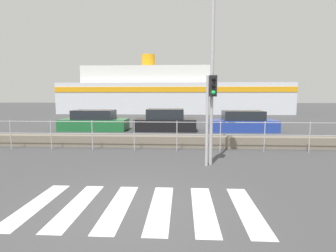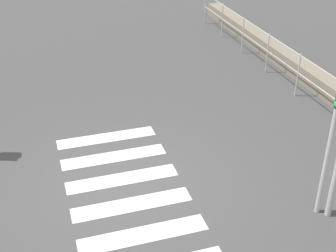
{
  "view_description": "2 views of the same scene",
  "coord_description": "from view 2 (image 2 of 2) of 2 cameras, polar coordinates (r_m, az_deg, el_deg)",
  "views": [
    {
      "loc": [
        1.13,
        -5.26,
        2.35
      ],
      "look_at": [
        0.73,
        2.0,
        1.5
      ],
      "focal_mm": 28.0,
      "sensor_mm": 36.0,
      "label": 1
    },
    {
      "loc": [
        7.87,
        -1.48,
        5.95
      ],
      "look_at": [
        -0.11,
        1.0,
        1.2
      ],
      "focal_mm": 50.0,
      "sensor_mm": 36.0,
      "label": 2
    }
  ],
  "objects": [
    {
      "name": "crosswalk",
      "position": [
        9.79,
        -5.05,
        -7.91
      ],
      "size": [
        4.95,
        2.4,
        0.01
      ],
      "color": "silver",
      "rests_on": "ground_plane"
    },
    {
      "name": "ground_plane",
      "position": [
        9.97,
        -5.35,
        -7.15
      ],
      "size": [
        160.0,
        160.0,
        0.0
      ],
      "primitive_type": "plane",
      "color": "#424244"
    }
  ]
}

